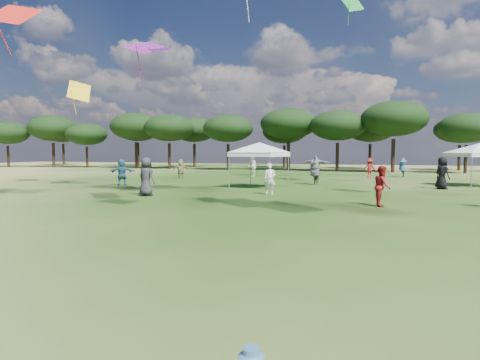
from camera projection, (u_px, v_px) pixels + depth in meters
The scene contains 4 objects.
tree_line at pixel (385, 123), 45.70m from camera, with size 108.78×17.63×7.77m.
tent_left at pixel (259, 145), 24.18m from camera, with size 5.66×5.66×3.05m.
tent_right at pixel (480, 145), 25.17m from camera, with size 5.66×5.66×3.02m.
festival_crowd at pixel (333, 172), 26.14m from camera, with size 29.11×22.13×1.93m.
Camera 1 is at (1.39, -1.49, 2.17)m, focal length 30.00 mm.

